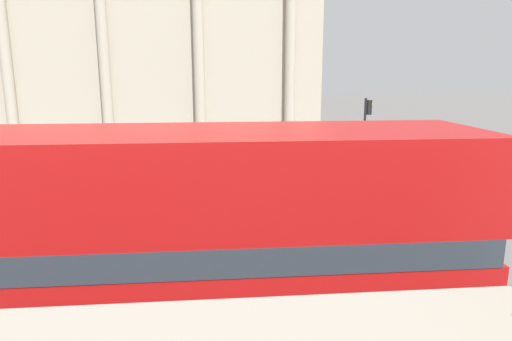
{
  "coord_description": "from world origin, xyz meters",
  "views": [
    {
      "loc": [
        -0.55,
        -2.39,
        5.06
      ],
      "look_at": [
        1.13,
        15.54,
        1.15
      ],
      "focal_mm": 32.0,
      "sensor_mm": 36.0,
      "label": 1
    }
  ],
  "objects_px": {
    "car_white": "(201,137)",
    "pedestrian_white": "(212,153)",
    "car_navy": "(109,139)",
    "traffic_light_near": "(484,167)",
    "pedestrian_yellow": "(343,134)",
    "traffic_light_mid": "(366,125)",
    "double_decker_bus": "(149,240)"
  },
  "relations": [
    {
      "from": "car_white",
      "to": "car_navy",
      "type": "bearing_deg",
      "value": 97.55
    },
    {
      "from": "double_decker_bus",
      "to": "pedestrian_yellow",
      "type": "height_order",
      "value": "double_decker_bus"
    },
    {
      "from": "car_navy",
      "to": "car_white",
      "type": "bearing_deg",
      "value": 87.05
    },
    {
      "from": "car_white",
      "to": "car_navy",
      "type": "distance_m",
      "value": 6.05
    },
    {
      "from": "car_white",
      "to": "double_decker_bus",
      "type": "bearing_deg",
      "value": -175.48
    },
    {
      "from": "pedestrian_yellow",
      "to": "car_white",
      "type": "bearing_deg",
      "value": 140.59
    },
    {
      "from": "traffic_light_near",
      "to": "car_navy",
      "type": "xyz_separation_m",
      "value": [
        -15.08,
        17.81,
        -1.51
      ]
    },
    {
      "from": "traffic_light_near",
      "to": "traffic_light_mid",
      "type": "xyz_separation_m",
      "value": [
        -0.76,
        8.69,
        0.28
      ]
    },
    {
      "from": "car_navy",
      "to": "pedestrian_yellow",
      "type": "bearing_deg",
      "value": 80.31
    },
    {
      "from": "traffic_light_near",
      "to": "pedestrian_yellow",
      "type": "distance_m",
      "value": 16.69
    },
    {
      "from": "traffic_light_mid",
      "to": "double_decker_bus",
      "type": "bearing_deg",
      "value": -121.01
    },
    {
      "from": "traffic_light_mid",
      "to": "car_white",
      "type": "height_order",
      "value": "traffic_light_mid"
    },
    {
      "from": "double_decker_bus",
      "to": "traffic_light_mid",
      "type": "relative_size",
      "value": 2.92
    },
    {
      "from": "double_decker_bus",
      "to": "pedestrian_white",
      "type": "xyz_separation_m",
      "value": [
        1.01,
        15.49,
        -1.3
      ]
    },
    {
      "from": "double_decker_bus",
      "to": "pedestrian_yellow",
      "type": "xyz_separation_m",
      "value": [
        9.68,
        22.15,
        -1.29
      ]
    },
    {
      "from": "double_decker_bus",
      "to": "traffic_light_near",
      "type": "bearing_deg",
      "value": 26.98
    },
    {
      "from": "car_white",
      "to": "pedestrian_white",
      "type": "xyz_separation_m",
      "value": [
        0.77,
        -8.08,
        0.3
      ]
    },
    {
      "from": "pedestrian_white",
      "to": "pedestrian_yellow",
      "type": "relative_size",
      "value": 0.99
    },
    {
      "from": "traffic_light_near",
      "to": "car_navy",
      "type": "relative_size",
      "value": 0.8
    },
    {
      "from": "traffic_light_mid",
      "to": "car_navy",
      "type": "xyz_separation_m",
      "value": [
        -14.32,
        9.13,
        -1.79
      ]
    },
    {
      "from": "traffic_light_near",
      "to": "car_white",
      "type": "xyz_separation_m",
      "value": [
        -9.04,
        18.07,
        -1.51
      ]
    },
    {
      "from": "traffic_light_mid",
      "to": "pedestrian_white",
      "type": "height_order",
      "value": "traffic_light_mid"
    },
    {
      "from": "car_white",
      "to": "pedestrian_white",
      "type": "bearing_deg",
      "value": -169.45
    },
    {
      "from": "traffic_light_near",
      "to": "traffic_light_mid",
      "type": "distance_m",
      "value": 8.72
    },
    {
      "from": "car_navy",
      "to": "traffic_light_near",
      "type": "bearing_deg",
      "value": 34.88
    },
    {
      "from": "car_navy",
      "to": "pedestrian_white",
      "type": "xyz_separation_m",
      "value": [
        6.81,
        -7.82,
        0.3
      ]
    },
    {
      "from": "traffic_light_near",
      "to": "traffic_light_mid",
      "type": "bearing_deg",
      "value": 95.01
    },
    {
      "from": "traffic_light_mid",
      "to": "pedestrian_yellow",
      "type": "distance_m",
      "value": 8.18
    },
    {
      "from": "pedestrian_yellow",
      "to": "traffic_light_mid",
      "type": "bearing_deg",
      "value": -129.08
    },
    {
      "from": "car_navy",
      "to": "pedestrian_yellow",
      "type": "distance_m",
      "value": 15.52
    },
    {
      "from": "traffic_light_mid",
      "to": "pedestrian_yellow",
      "type": "bearing_deg",
      "value": 81.76
    },
    {
      "from": "traffic_light_near",
      "to": "car_navy",
      "type": "bearing_deg",
      "value": 130.26
    }
  ]
}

